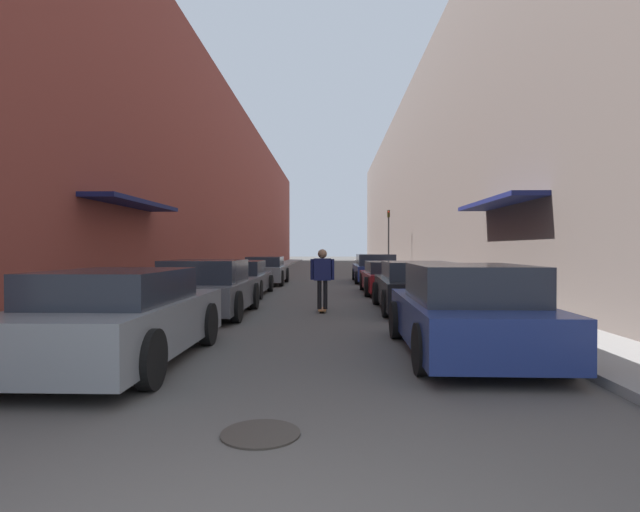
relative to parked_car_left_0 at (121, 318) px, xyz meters
The scene contains 16 objects.
ground 22.37m from the parked_car_left_0, 83.57° to the left, with size 150.04×150.04×0.00m, color #4C4947.
curb_strip_left 29.12m from the parked_car_left_0, 94.05° to the left, with size 1.80×68.20×0.12m.
curb_strip_right 29.89m from the parked_car_left_0, 76.32° to the left, with size 1.80×68.20×0.12m.
building_row_left 29.86m from the parked_car_left_0, 99.69° to the left, with size 4.90×68.20×11.05m.
building_row_right 31.18m from the parked_car_left_0, 71.05° to the left, with size 4.90×68.20×12.23m.
parked_car_left_0 is the anchor object (origin of this frame).
parked_car_left_1 5.10m from the parked_car_left_0, 90.60° to the left, with size 2.08×4.04×1.36m.
parked_car_left_2 10.34m from the parked_car_left_0, 91.08° to the left, with size 1.88×4.77×1.21m.
parked_car_left_3 15.85m from the parked_car_left_0, 90.18° to the left, with size 1.87×4.21×1.27m.
parked_car_right_0 5.10m from the parked_car_left_0, ahead, with size 2.00×4.27×1.39m.
parked_car_right_1 8.06m from the parked_car_left_0, 49.77° to the left, with size 2.03×4.36×1.29m.
parked_car_right_2 12.31m from the parked_car_left_0, 65.83° to the left, with size 1.89×4.47×1.17m.
parked_car_right_3 18.04m from the parked_car_left_0, 73.62° to the left, with size 2.08×4.69×1.36m.
skateboarder 6.48m from the parked_car_left_0, 64.91° to the left, with size 0.62×0.78×1.61m.
manhole_cover 3.60m from the parked_car_left_0, 48.20° to the right, with size 0.70×0.70×0.02m.
traffic_light 25.33m from the parked_car_left_0, 74.97° to the left, with size 0.16×0.22×3.93m.
Camera 1 is at (0.48, -1.90, 1.63)m, focal length 28.00 mm.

